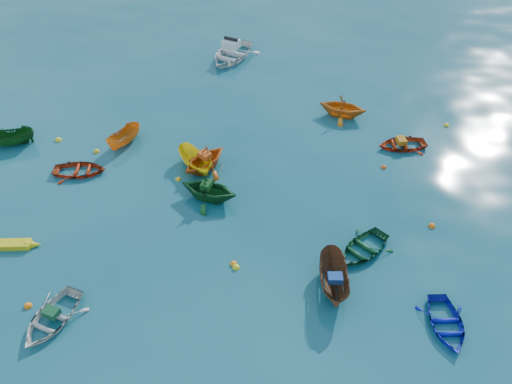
{
  "coord_description": "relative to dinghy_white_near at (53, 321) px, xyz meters",
  "views": [
    {
      "loc": [
        1.59,
        -14.95,
        17.95
      ],
      "look_at": [
        0.0,
        5.0,
        0.4
      ],
      "focal_mm": 35.0,
      "sensor_mm": 36.0,
      "label": 1
    }
  ],
  "objects": [
    {
      "name": "ground",
      "position": [
        7.93,
        3.45,
        0.0
      ],
      "size": [
        160.0,
        160.0,
        0.0
      ],
      "primitive_type": "plane",
      "color": "#0B4350",
      "rests_on": "ground"
    },
    {
      "name": "dinghy_white_near",
      "position": [
        0.0,
        0.0,
        0.0
      ],
      "size": [
        3.12,
        3.69,
        0.65
      ],
      "primitive_type": "imported",
      "rotation": [
        0.0,
        0.0,
        -0.32
      ],
      "color": "beige",
      "rests_on": "ground"
    },
    {
      "name": "sampan_brown_mid",
      "position": [
        11.85,
        2.74,
        0.0
      ],
      "size": [
        1.47,
        3.44,
        1.3
      ],
      "primitive_type": "imported",
      "rotation": [
        0.0,
        0.0,
        0.06
      ],
      "color": "brown",
      "rests_on": "ground"
    },
    {
      "name": "dinghy_blue_se",
      "position": [
        16.45,
        1.05,
        0.0
      ],
      "size": [
        2.34,
        3.07,
        0.6
      ],
      "primitive_type": "imported",
      "rotation": [
        0.0,
        0.0,
        0.1
      ],
      "color": "#0D16AB",
      "rests_on": "ground"
    },
    {
      "name": "dinghy_orange_w",
      "position": [
        4.81,
        10.69,
        0.0
      ],
      "size": [
        3.88,
        3.98,
        1.59
      ],
      "primitive_type": "imported",
      "rotation": [
        0.0,
        0.0,
        -0.63
      ],
      "color": "#D05613",
      "rests_on": "ground"
    },
    {
      "name": "sampan_yellow_mid",
      "position": [
        4.3,
        10.71,
        0.0
      ],
      "size": [
        2.84,
        3.08,
        1.18
      ],
      "primitive_type": "imported",
      "rotation": [
        0.0,
        0.0,
        0.7
      ],
      "color": "yellow",
      "rests_on": "ground"
    },
    {
      "name": "dinghy_green_e",
      "position": [
        13.34,
        5.01,
        0.0
      ],
      "size": [
        3.66,
        3.73,
        0.63
      ],
      "primitive_type": "imported",
      "rotation": [
        0.0,
        0.0,
        -0.72
      ],
      "color": "#104824",
      "rests_on": "ground"
    },
    {
      "name": "dinghy_red_nw",
      "position": [
        -2.24,
        9.77,
        0.0
      ],
      "size": [
        3.15,
        2.39,
        0.61
      ],
      "primitive_type": "imported",
      "rotation": [
        0.0,
        0.0,
        1.67
      ],
      "color": "#A42B0D",
      "rests_on": "ground"
    },
    {
      "name": "sampan_orange_n",
      "position": [
        -0.46,
        12.75,
        0.0
      ],
      "size": [
        2.11,
        2.92,
        1.06
      ],
      "primitive_type": "imported",
      "rotation": [
        0.0,
        0.0,
        -0.44
      ],
      "color": "orange",
      "rests_on": "ground"
    },
    {
      "name": "dinghy_green_n",
      "position": [
        5.44,
        8.15,
        0.0
      ],
      "size": [
        3.67,
        3.37,
        1.63
      ],
      "primitive_type": "imported",
      "rotation": [
        0.0,
        0.0,
        1.31
      ],
      "color": "#114B1E",
      "rests_on": "ground"
    },
    {
      "name": "dinghy_red_ne",
      "position": [
        16.4,
        13.78,
        0.0
      ],
      "size": [
        3.3,
        2.64,
        0.61
      ],
      "primitive_type": "imported",
      "rotation": [
        0.0,
        0.0,
        -1.37
      ],
      "color": "#B4300F",
      "rests_on": "ground"
    },
    {
      "name": "dinghy_orange_far",
      "position": [
        12.93,
        16.97,
        0.0
      ],
      "size": [
        3.63,
        3.33,
        1.61
      ],
      "primitive_type": "imported",
      "rotation": [
        0.0,
        0.0,
        1.31
      ],
      "color": "orange",
      "rests_on": "ground"
    },
    {
      "name": "sampan_green_far",
      "position": [
        -7.37,
        12.06,
        0.0
      ],
      "size": [
        3.22,
        2.02,
        1.17
      ],
      "primitive_type": "imported",
      "rotation": [
        0.0,
        0.0,
        -1.25
      ],
      "color": "#0F4212",
      "rests_on": "ground"
    },
    {
      "name": "motorboat_white",
      "position": [
        4.71,
        24.73,
        0.0
      ],
      "size": [
        5.03,
        5.81,
        1.61
      ],
      "primitive_type": "imported",
      "rotation": [
        0.0,
        0.0,
        -0.37
      ],
      "color": "silver",
      "rests_on": "ground"
    },
    {
      "name": "tarp_green_a",
      "position": [
        0.03,
        0.1,
        0.48
      ],
      "size": [
        0.75,
        0.65,
        0.31
      ],
      "primitive_type": "cube",
      "rotation": [
        0.0,
        0.0,
        -0.32
      ],
      "color": "#124928",
      "rests_on": "dinghy_white_near"
    },
    {
      "name": "tarp_blue_a",
      "position": [
        11.86,
        2.59,
        0.81
      ],
      "size": [
        0.67,
        0.52,
        0.31
      ],
      "primitive_type": "cube",
      "rotation": [
        0.0,
        0.0,
        0.06
      ],
      "color": "navy",
      "rests_on": "sampan_brown_mid"
    },
    {
      "name": "tarp_orange_a",
      "position": [
        4.84,
        10.73,
        0.96
      ],
      "size": [
        0.85,
        0.81,
        0.33
      ],
      "primitive_type": "cube",
      "rotation": [
        0.0,
        0.0,
        -0.63
      ],
      "color": "#D34B15",
      "rests_on": "dinghy_orange_w"
    },
    {
      "name": "tarp_green_b",
      "position": [
        5.34,
        8.17,
        0.97
      ],
      "size": [
        0.63,
        0.74,
        0.31
      ],
      "primitive_type": "cube",
      "rotation": [
        0.0,
        0.0,
        1.31
      ],
      "color": "#104013",
      "rests_on": "dinghy_green_n"
    },
    {
      "name": "tarp_orange_b",
      "position": [
        16.3,
        13.76,
        0.47
      ],
      "size": [
        0.64,
        0.76,
        0.33
      ],
      "primitive_type": "cube",
      "rotation": [
        0.0,
        0.0,
        -1.37
      ],
      "color": "#B46A12",
      "rests_on": "dinghy_red_ne"
    },
    {
      "name": "buoy_or_a",
      "position": [
        -1.35,
        0.63,
        0.0
      ],
      "size": [
        0.35,
        0.35,
        0.35
      ],
      "primitive_type": "sphere",
      "color": "orange",
      "rests_on": "ground"
    },
    {
      "name": "buoy_ye_a",
      "position": [
        7.39,
        3.5,
        0.0
      ],
      "size": [
        0.34,
        0.34,
        0.34
      ],
      "primitive_type": "sphere",
      "color": "yellow",
      "rests_on": "ground"
    },
    {
      "name": "buoy_ye_b",
      "position": [
        -4.7,
        12.77,
        0.0
      ],
      "size": [
        0.39,
        0.39,
        0.39
      ],
      "primitive_type": "sphere",
      "color": "yellow",
      "rests_on": "ground"
    },
    {
      "name": "buoy_or_c",
      "position": [
        7.25,
        3.71,
        0.0
      ],
      "size": [
        0.33,
        0.33,
        0.33
      ],
      "primitive_type": "sphere",
      "color": "orange",
      "rests_on": "ground"
    },
    {
      "name": "buoy_ye_c",
      "position": [
        3.45,
        9.61,
        0.0
      ],
      "size": [
        0.32,
        0.32,
        0.32
      ],
      "primitive_type": "sphere",
      "color": "yellow",
      "rests_on": "ground"
    },
    {
      "name": "buoy_or_d",
      "position": [
        16.99,
        6.98,
        0.0
      ],
      "size": [
        0.35,
        0.35,
        0.35
      ],
      "primitive_type": "sphere",
      "color": "#EB5E0C",
      "rests_on": "ground"
    },
    {
      "name": "buoy_ye_d",
      "position": [
        -1.96,
        11.8,
        0.0
      ],
      "size": [
        0.36,
        0.36,
        0.36
      ],
      "primitive_type": "sphere",
      "color": "gold",
      "rests_on": "ground"
    },
    {
      "name": "buoy_or_e",
      "position": [
        15.09,
        11.63,
        0.0
      ],
      "size": [
        0.32,
        0.32,
        0.32
      ],
      "primitive_type": "sphere",
      "color": "#D8490B",
      "rests_on": "ground"
    },
    {
      "name": "buoy_ye_e",
      "position": [
        19.62,
        16.35,
        0.0
      ],
      "size": [
        0.35,
        0.35,
        0.35
      ],
      "primitive_type": "sphere",
      "color": "yellow",
      "rests_on": "ground"
    }
  ]
}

